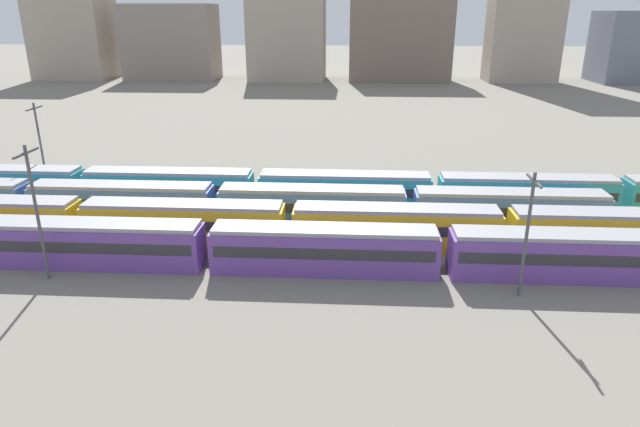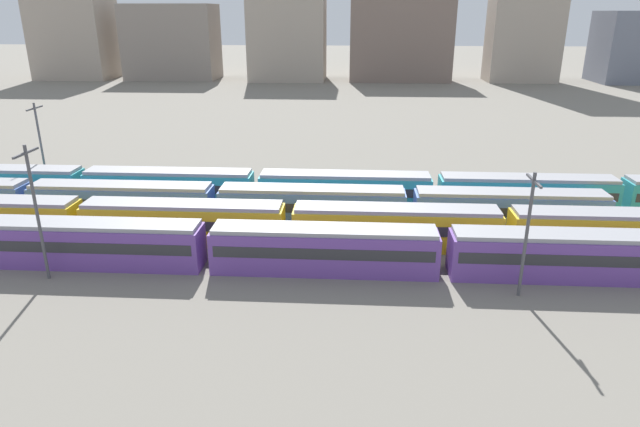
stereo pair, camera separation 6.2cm
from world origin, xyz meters
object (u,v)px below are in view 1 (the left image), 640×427
object	(u,v)px
train_track_0	(207,246)
catenary_pole_1	(40,144)
catenary_pole_2	(36,208)
train_track_1	(396,227)
train_track_2	(216,204)
train_track_3	(435,192)
catenary_pole_0	(527,229)

from	to	relation	value
train_track_0	catenary_pole_1	xyz separation A→B (m)	(-23.60, 18.84, 3.76)
catenary_pole_2	train_track_1	bearing A→B (deg)	16.05
train_track_0	train_track_2	world-z (taller)	same
train_track_3	catenary_pole_1	distance (m)	44.11
train_track_3	catenary_pole_2	size ratio (longest dim) A/B	10.54
train_track_1	catenary_pole_0	xyz separation A→B (m)	(8.54, -8.44, 3.34)
train_track_1	train_track_3	xyz separation A→B (m)	(4.77, 10.40, 0.00)
train_track_3	train_track_0	bearing A→B (deg)	-142.36
train_track_0	catenary_pole_2	distance (m)	12.95
train_track_3	catenary_pole_0	size ratio (longest dim) A/B	11.96
catenary_pole_0	catenary_pole_1	world-z (taller)	catenary_pole_1
train_track_0	train_track_3	size ratio (longest dim) A/B	0.66
train_track_2	train_track_3	xyz separation A→B (m)	(21.98, 5.20, 0.00)
catenary_pole_1	catenary_pole_2	xyz separation A→B (m)	(11.58, -21.54, 0.23)
catenary_pole_2	catenary_pole_1	bearing A→B (deg)	118.27
catenary_pole_1	catenary_pole_2	bearing A→B (deg)	-61.73
train_track_3	catenary_pole_1	size ratio (longest dim) A/B	11.00
catenary_pole_2	train_track_3	bearing A→B (deg)	29.58
train_track_2	catenary_pole_0	size ratio (longest dim) A/B	7.94
catenary_pole_0	catenary_pole_1	size ratio (longest dim) A/B	0.92
train_track_3	train_track_2	bearing A→B (deg)	-166.69
train_track_0	train_track_3	world-z (taller)	same
train_track_2	catenary_pole_1	bearing A→B (deg)	158.88
train_track_0	train_track_1	world-z (taller)	same
catenary_pole_1	catenary_pole_2	size ratio (longest dim) A/B	0.96
train_track_1	catenary_pole_1	bearing A→B (deg)	160.75
catenary_pole_1	train_track_0	bearing A→B (deg)	-38.60
train_track_2	catenary_pole_2	world-z (taller)	catenary_pole_2
train_track_2	catenary_pole_2	size ratio (longest dim) A/B	7.00
catenary_pole_0	train_track_1	bearing A→B (deg)	135.33
catenary_pole_0	catenary_pole_1	bearing A→B (deg)	155.12
train_track_1	catenary_pole_2	xyz separation A→B (m)	(-27.48, -7.90, 3.99)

